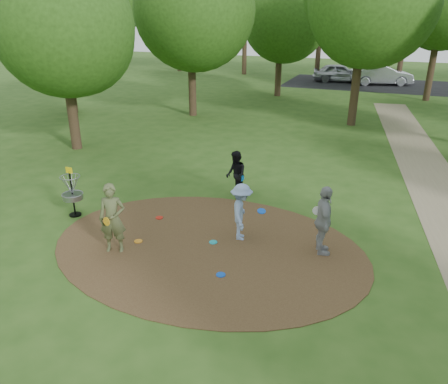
% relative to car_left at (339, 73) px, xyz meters
% --- Properties ---
extents(ground, '(100.00, 100.00, 0.00)m').
position_rel_car_left_xyz_m(ground, '(0.78, -30.40, -0.76)').
color(ground, '#2D5119').
rests_on(ground, ground).
extents(dirt_clearing, '(8.40, 8.40, 0.02)m').
position_rel_car_left_xyz_m(dirt_clearing, '(0.78, -30.40, -0.75)').
color(dirt_clearing, '#47301C').
rests_on(dirt_clearing, ground).
extents(parking_lot, '(14.00, 8.00, 0.01)m').
position_rel_car_left_xyz_m(parking_lot, '(2.78, -0.40, -0.76)').
color(parking_lot, black).
rests_on(parking_lot, ground).
extents(player_observer_with_disc, '(0.78, 0.65, 1.84)m').
position_rel_car_left_xyz_m(player_observer_with_disc, '(-1.36, -31.44, 0.16)').
color(player_observer_with_disc, '#576037').
rests_on(player_observer_with_disc, ground).
extents(player_throwing_with_disc, '(1.14, 1.15, 1.58)m').
position_rel_car_left_xyz_m(player_throwing_with_disc, '(1.45, -29.64, 0.03)').
color(player_throwing_with_disc, '#91ABD8').
rests_on(player_throwing_with_disc, ground).
extents(player_walking_with_disc, '(0.92, 0.97, 1.57)m').
position_rel_car_left_xyz_m(player_walking_with_disc, '(0.33, -27.00, 0.02)').
color(player_walking_with_disc, black).
rests_on(player_walking_with_disc, ground).
extents(player_waiting_with_disc, '(0.75, 1.16, 1.83)m').
position_rel_car_left_xyz_m(player_waiting_with_disc, '(3.60, -29.62, 0.15)').
color(player_waiting_with_disc, '#98989A').
rests_on(player_waiting_with_disc, ground).
extents(disc_ground_cyan, '(0.22, 0.22, 0.02)m').
position_rel_car_left_xyz_m(disc_ground_cyan, '(0.84, -30.16, -0.73)').
color(disc_ground_cyan, '#16A4B4').
rests_on(disc_ground_cyan, dirt_clearing).
extents(disc_ground_blue, '(0.22, 0.22, 0.02)m').
position_rel_car_left_xyz_m(disc_ground_blue, '(1.61, -31.53, -0.73)').
color(disc_ground_blue, blue).
rests_on(disc_ground_blue, dirt_clearing).
extents(disc_ground_red, '(0.22, 0.22, 0.02)m').
position_rel_car_left_xyz_m(disc_ground_red, '(-1.23, -29.38, -0.73)').
color(disc_ground_red, red).
rests_on(disc_ground_red, dirt_clearing).
extents(car_left, '(4.77, 2.75, 1.53)m').
position_rel_car_left_xyz_m(car_left, '(0.00, 0.00, 0.00)').
color(car_left, '#A4A7AC').
rests_on(car_left, ground).
extents(car_right, '(5.21, 3.22, 1.62)m').
position_rel_car_left_xyz_m(car_right, '(3.46, -0.40, 0.05)').
color(car_right, '#B1B1B9').
rests_on(car_right, ground).
extents(disc_ground_orange, '(0.22, 0.22, 0.02)m').
position_rel_car_left_xyz_m(disc_ground_orange, '(-1.05, -30.85, -0.73)').
color(disc_ground_orange, orange).
rests_on(disc_ground_orange, dirt_clearing).
extents(disc_golf_basket, '(0.63, 0.63, 1.54)m').
position_rel_car_left_xyz_m(disc_golf_basket, '(-3.72, -30.10, 0.11)').
color(disc_golf_basket, black).
rests_on(disc_golf_basket, ground).
extents(tree_ring, '(36.88, 45.10, 9.01)m').
position_rel_car_left_xyz_m(tree_ring, '(2.08, -20.99, 4.51)').
color(tree_ring, '#332316').
rests_on(tree_ring, ground).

